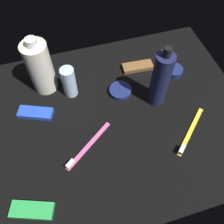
{
  "coord_description": "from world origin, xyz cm",
  "views": [
    {
      "loc": [
        11.03,
        37.2,
        63.05
      ],
      "look_at": [
        0.0,
        0.0,
        3.0
      ],
      "focal_mm": 39.02,
      "sensor_mm": 36.0,
      "label": 1
    }
  ],
  "objects_px": {
    "bodywash_bottle": "(40,67)",
    "snack_bar_green": "(32,210)",
    "toothbrush_yellow": "(189,133)",
    "cream_tin_left": "(120,91)",
    "snack_bar_brown": "(138,67)",
    "toothbrush_pink": "(86,148)",
    "deodorant_stick": "(69,82)",
    "snack_bar_blue": "(36,113)",
    "cream_tin_right": "(174,71)",
    "lotion_bottle": "(160,80)"
  },
  "relations": [
    {
      "from": "toothbrush_yellow",
      "to": "snack_bar_green",
      "type": "relative_size",
      "value": 1.35
    },
    {
      "from": "snack_bar_green",
      "to": "cream_tin_left",
      "type": "height_order",
      "value": "same"
    },
    {
      "from": "deodorant_stick",
      "to": "snack_bar_blue",
      "type": "distance_m",
      "value": 0.14
    },
    {
      "from": "snack_bar_brown",
      "to": "toothbrush_yellow",
      "type": "bearing_deg",
      "value": 104.93
    },
    {
      "from": "toothbrush_pink",
      "to": "snack_bar_blue",
      "type": "bearing_deg",
      "value": -51.96
    },
    {
      "from": "deodorant_stick",
      "to": "toothbrush_yellow",
      "type": "xyz_separation_m",
      "value": [
        -0.3,
        0.25,
        -0.05
      ]
    },
    {
      "from": "toothbrush_yellow",
      "to": "deodorant_stick",
      "type": "bearing_deg",
      "value": -39.69
    },
    {
      "from": "toothbrush_pink",
      "to": "cream_tin_left",
      "type": "relative_size",
      "value": 2.12
    },
    {
      "from": "cream_tin_left",
      "to": "lotion_bottle",
      "type": "bearing_deg",
      "value": 148.53
    },
    {
      "from": "bodywash_bottle",
      "to": "snack_bar_green",
      "type": "bearing_deg",
      "value": 76.85
    },
    {
      "from": "snack_bar_blue",
      "to": "snack_bar_brown",
      "type": "bearing_deg",
      "value": -143.07
    },
    {
      "from": "toothbrush_pink",
      "to": "bodywash_bottle",
      "type": "bearing_deg",
      "value": -73.79
    },
    {
      "from": "lotion_bottle",
      "to": "snack_bar_blue",
      "type": "relative_size",
      "value": 2.08
    },
    {
      "from": "snack_bar_blue",
      "to": "cream_tin_right",
      "type": "relative_size",
      "value": 1.72
    },
    {
      "from": "snack_bar_brown",
      "to": "cream_tin_left",
      "type": "xyz_separation_m",
      "value": [
        0.09,
        0.08,
        0.0
      ]
    },
    {
      "from": "bodywash_bottle",
      "to": "snack_bar_green",
      "type": "xyz_separation_m",
      "value": [
        0.09,
        0.38,
        -0.08
      ]
    },
    {
      "from": "deodorant_stick",
      "to": "cream_tin_right",
      "type": "relative_size",
      "value": 1.78
    },
    {
      "from": "bodywash_bottle",
      "to": "deodorant_stick",
      "type": "bearing_deg",
      "value": 145.4
    },
    {
      "from": "deodorant_stick",
      "to": "lotion_bottle",
      "type": "bearing_deg",
      "value": 157.71
    },
    {
      "from": "snack_bar_blue",
      "to": "toothbrush_yellow",
      "type": "bearing_deg",
      "value": 177.6
    },
    {
      "from": "toothbrush_yellow",
      "to": "cream_tin_left",
      "type": "distance_m",
      "value": 0.25
    },
    {
      "from": "cream_tin_right",
      "to": "snack_bar_brown",
      "type": "bearing_deg",
      "value": -26.8
    },
    {
      "from": "deodorant_stick",
      "to": "toothbrush_pink",
      "type": "bearing_deg",
      "value": 90.33
    },
    {
      "from": "deodorant_stick",
      "to": "snack_bar_blue",
      "type": "bearing_deg",
      "value": 22.74
    },
    {
      "from": "snack_bar_blue",
      "to": "cream_tin_right",
      "type": "height_order",
      "value": "cream_tin_right"
    },
    {
      "from": "deodorant_stick",
      "to": "snack_bar_green",
      "type": "height_order",
      "value": "deodorant_stick"
    },
    {
      "from": "cream_tin_left",
      "to": "cream_tin_right",
      "type": "distance_m",
      "value": 0.2
    },
    {
      "from": "lotion_bottle",
      "to": "cream_tin_right",
      "type": "bearing_deg",
      "value": -139.1
    },
    {
      "from": "deodorant_stick",
      "to": "toothbrush_yellow",
      "type": "relative_size",
      "value": 0.76
    },
    {
      "from": "toothbrush_yellow",
      "to": "cream_tin_left",
      "type": "bearing_deg",
      "value": -54.62
    },
    {
      "from": "lotion_bottle",
      "to": "snack_bar_green",
      "type": "xyz_separation_m",
      "value": [
        0.41,
        0.23,
        -0.09
      ]
    },
    {
      "from": "snack_bar_brown",
      "to": "snack_bar_green",
      "type": "relative_size",
      "value": 1.0
    },
    {
      "from": "snack_bar_green",
      "to": "cream_tin_right",
      "type": "xyz_separation_m",
      "value": [
        -0.52,
        -0.32,
        0.0
      ]
    },
    {
      "from": "deodorant_stick",
      "to": "bodywash_bottle",
      "type": "bearing_deg",
      "value": -34.6
    },
    {
      "from": "lotion_bottle",
      "to": "toothbrush_yellow",
      "type": "height_order",
      "value": "lotion_bottle"
    },
    {
      "from": "snack_bar_green",
      "to": "cream_tin_right",
      "type": "relative_size",
      "value": 1.72
    },
    {
      "from": "cream_tin_right",
      "to": "deodorant_stick",
      "type": "bearing_deg",
      "value": -2.42
    },
    {
      "from": "toothbrush_pink",
      "to": "toothbrush_yellow",
      "type": "xyz_separation_m",
      "value": [
        -0.3,
        0.04,
        0.0
      ]
    },
    {
      "from": "snack_bar_green",
      "to": "snack_bar_blue",
      "type": "bearing_deg",
      "value": -78.66
    },
    {
      "from": "deodorant_stick",
      "to": "cream_tin_left",
      "type": "relative_size",
      "value": 1.5
    },
    {
      "from": "deodorant_stick",
      "to": "snack_bar_green",
      "type": "relative_size",
      "value": 1.03
    },
    {
      "from": "snack_bar_blue",
      "to": "cream_tin_right",
      "type": "distance_m",
      "value": 0.47
    },
    {
      "from": "bodywash_bottle",
      "to": "snack_bar_brown",
      "type": "relative_size",
      "value": 1.89
    },
    {
      "from": "bodywash_bottle",
      "to": "snack_bar_blue",
      "type": "xyz_separation_m",
      "value": [
        0.05,
        0.1,
        -0.08
      ]
    },
    {
      "from": "snack_bar_blue",
      "to": "cream_tin_left",
      "type": "bearing_deg",
      "value": -155.58
    },
    {
      "from": "snack_bar_brown",
      "to": "snack_bar_blue",
      "type": "distance_m",
      "value": 0.37
    },
    {
      "from": "toothbrush_pink",
      "to": "toothbrush_yellow",
      "type": "distance_m",
      "value": 0.3
    },
    {
      "from": "toothbrush_pink",
      "to": "snack_bar_blue",
      "type": "height_order",
      "value": "toothbrush_pink"
    },
    {
      "from": "lotion_bottle",
      "to": "cream_tin_right",
      "type": "distance_m",
      "value": 0.16
    },
    {
      "from": "bodywash_bottle",
      "to": "deodorant_stick",
      "type": "height_order",
      "value": "bodywash_bottle"
    }
  ]
}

